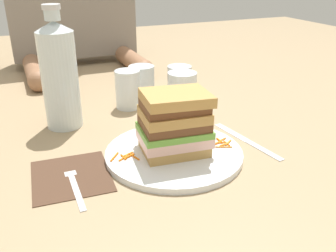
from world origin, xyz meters
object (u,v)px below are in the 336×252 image
(main_plate, at_px, (174,153))
(water_bottle, at_px, (59,75))
(napkin_dark, at_px, (71,176))
(empty_tumbler_0, at_px, (130,89))
(knife, at_px, (249,141))
(empty_tumbler_2, at_px, (179,78))
(fork, at_px, (73,180))
(sandwich, at_px, (174,123))
(empty_tumbler_1, at_px, (142,81))
(juice_glass, at_px, (182,92))

(main_plate, height_order, water_bottle, water_bottle)
(napkin_dark, height_order, empty_tumbler_0, empty_tumbler_0)
(knife, bearing_deg, water_bottle, 144.68)
(water_bottle, distance_m, empty_tumbler_2, 0.38)
(fork, height_order, empty_tumbler_0, empty_tumbler_0)
(main_plate, xyz_separation_m, water_bottle, (-0.17, 0.23, 0.12))
(knife, height_order, water_bottle, water_bottle)
(sandwich, height_order, empty_tumbler_1, sandwich)
(napkin_dark, bearing_deg, empty_tumbler_0, 54.39)
(juice_glass, relative_size, empty_tumbler_0, 0.92)
(knife, height_order, empty_tumbler_2, empty_tumbler_2)
(juice_glass, bearing_deg, knife, -81.25)
(fork, height_order, empty_tumbler_1, empty_tumbler_1)
(knife, height_order, empty_tumbler_1, empty_tumbler_1)
(main_plate, height_order, juice_glass, juice_glass)
(sandwich, xyz_separation_m, water_bottle, (-0.17, 0.23, 0.05))
(empty_tumbler_1, relative_size, empty_tumbler_2, 1.17)
(main_plate, distance_m, empty_tumbler_0, 0.29)
(juice_glass, bearing_deg, napkin_dark, -144.24)
(main_plate, xyz_separation_m, fork, (-0.20, -0.02, -0.00))
(juice_glass, height_order, empty_tumbler_2, juice_glass)
(fork, xyz_separation_m, empty_tumbler_0, (0.20, 0.30, 0.04))
(main_plate, distance_m, fork, 0.20)
(empty_tumbler_2, bearing_deg, empty_tumbler_1, 179.10)
(fork, distance_m, empty_tumbler_0, 0.37)
(water_bottle, bearing_deg, knife, -35.32)
(juice_glass, relative_size, water_bottle, 0.33)
(napkin_dark, xyz_separation_m, empty_tumbler_2, (0.38, 0.36, 0.03))
(empty_tumbler_1, bearing_deg, fork, -124.47)
(sandwich, bearing_deg, water_bottle, 125.91)
(knife, height_order, juice_glass, juice_glass)
(main_plate, bearing_deg, fork, -174.91)
(empty_tumbler_0, relative_size, empty_tumbler_1, 1.17)
(knife, distance_m, empty_tumbler_2, 0.37)
(water_bottle, relative_size, empty_tumbler_1, 3.20)
(main_plate, height_order, empty_tumbler_2, empty_tumbler_2)
(main_plate, xyz_separation_m, knife, (0.17, -0.01, -0.00))
(sandwich, xyz_separation_m, fork, (-0.20, -0.02, -0.07))
(fork, distance_m, empty_tumbler_2, 0.54)
(napkin_dark, bearing_deg, juice_glass, 35.76)
(sandwich, relative_size, juice_glass, 1.54)
(knife, bearing_deg, sandwich, 178.10)
(knife, xyz_separation_m, empty_tumbler_0, (-0.16, 0.29, 0.05))
(fork, bearing_deg, napkin_dark, 89.60)
(napkin_dark, distance_m, empty_tumbler_1, 0.45)
(fork, bearing_deg, empty_tumbler_1, 55.53)
(main_plate, distance_m, sandwich, 0.07)
(sandwich, distance_m, empty_tumbler_1, 0.37)
(main_plate, distance_m, empty_tumbler_1, 0.37)
(water_bottle, distance_m, empty_tumbler_0, 0.20)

